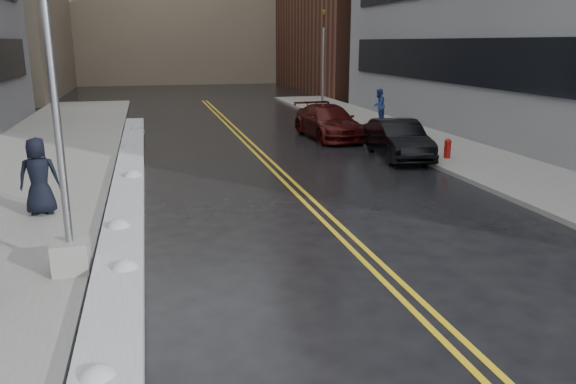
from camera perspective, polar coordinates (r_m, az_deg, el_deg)
ground at (r=9.71m, az=-2.27°, el=-11.50°), size 160.00×160.00×0.00m
sidewalk_west at (r=19.42m, az=-25.54°, el=0.84°), size 5.50×50.00×0.15m
sidewalk_east at (r=22.33m, az=18.06°, el=3.25°), size 4.00×50.00×0.15m
lane_line_left at (r=19.45m, az=-1.51°, el=2.13°), size 0.12×50.00×0.01m
lane_line_right at (r=19.52m, az=-0.65°, el=2.17°), size 0.12×50.00×0.01m
snow_ridge at (r=17.05m, az=-15.96°, el=0.27°), size 0.90×30.00×0.34m
lamppost at (r=10.79m, az=-22.19°, el=4.28°), size 0.65×0.65×7.62m
fire_hydrant at (r=21.74m, az=15.91°, el=4.39°), size 0.26×0.26×0.73m
traffic_signal at (r=34.10m, az=3.58°, el=13.39°), size 0.16×0.20×6.00m
pedestrian_c at (r=15.20m, az=-24.00°, el=1.48°), size 0.99×0.67×1.94m
pedestrian_east at (r=31.13m, az=9.19°, el=8.70°), size 1.08×1.07×1.75m
car_black at (r=21.98m, az=11.11°, el=5.28°), size 2.04×4.59×1.47m
car_maroon at (r=26.28m, az=4.13°, el=7.12°), size 2.35×5.29×1.51m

